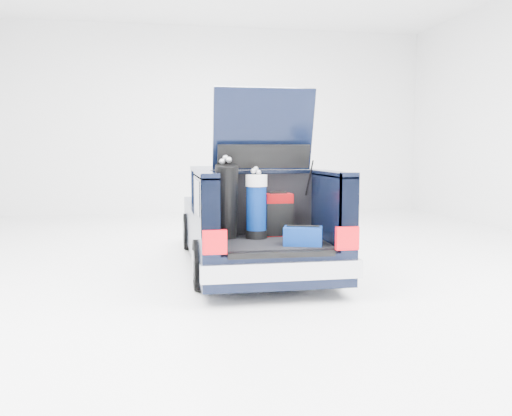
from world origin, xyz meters
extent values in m
plane|color=white|center=(0.00, 0.00, 0.00)|extent=(14.00, 14.00, 0.00)
cube|color=black|center=(0.00, 0.65, 0.50)|extent=(1.75, 3.00, 0.70)
cube|color=black|center=(0.00, 2.22, 0.40)|extent=(1.70, 0.30, 0.50)
cube|color=#AEAEB5|center=(0.00, 2.36, 0.33)|extent=(1.72, 0.10, 0.22)
cube|color=black|center=(0.00, 0.15, 1.12)|extent=(1.55, 1.95, 0.54)
cube|color=black|center=(0.00, 0.15, 1.41)|extent=(1.62, 2.05, 0.06)
cube|color=black|center=(0.00, -1.50, 0.35)|extent=(1.75, 1.30, 0.40)
cube|color=black|center=(0.00, -1.48, 0.57)|extent=(1.32, 1.18, 0.05)
cube|color=black|center=(-0.78, -1.50, 0.97)|extent=(0.20, 1.30, 0.85)
cube|color=black|center=(0.78, -1.50, 0.97)|extent=(0.20, 1.30, 0.85)
cube|color=black|center=(-0.78, -1.50, 1.41)|extent=(0.20, 1.30, 0.06)
cube|color=black|center=(0.78, -1.50, 1.41)|extent=(0.20, 1.30, 0.06)
cube|color=black|center=(0.00, -0.88, 0.97)|extent=(1.36, 0.08, 0.84)
cube|color=#AEAEB5|center=(0.00, -2.18, 0.38)|extent=(1.80, 0.12, 0.20)
cube|color=#BA0810|center=(-0.74, -2.15, 0.72)|extent=(0.26, 0.07, 0.26)
cube|color=#BA0810|center=(0.74, -2.15, 0.72)|extent=(0.26, 0.07, 0.26)
cube|color=black|center=(0.00, -2.15, 0.56)|extent=(1.20, 0.06, 0.06)
cube|color=black|center=(0.00, -1.05, 1.96)|extent=(1.28, 0.33, 1.03)
cube|color=black|center=(0.00, -1.01, 2.10)|extent=(0.95, 0.17, 0.54)
cylinder|color=black|center=(-0.82, 1.45, 0.31)|extent=(0.20, 0.62, 0.62)
cylinder|color=slate|center=(-0.82, 1.45, 0.31)|extent=(0.23, 0.36, 0.36)
cylinder|color=black|center=(0.82, 1.45, 0.31)|extent=(0.20, 0.62, 0.62)
cylinder|color=slate|center=(0.82, 1.45, 0.31)|extent=(0.23, 0.36, 0.36)
cylinder|color=black|center=(-0.82, -1.35, 0.31)|extent=(0.20, 0.62, 0.62)
cylinder|color=slate|center=(-0.82, -1.35, 0.31)|extent=(0.23, 0.36, 0.36)
cylinder|color=black|center=(0.82, -1.35, 0.31)|extent=(0.20, 0.62, 0.62)
cylinder|color=slate|center=(0.82, -1.35, 0.31)|extent=(0.23, 0.36, 0.36)
cube|color=#760306|center=(0.19, -1.08, 0.87)|extent=(0.35, 0.23, 0.54)
cube|color=black|center=(0.19, -1.08, 1.16)|extent=(0.22, 0.05, 0.03)
cube|color=black|center=(0.19, -1.18, 0.82)|extent=(0.36, 0.03, 0.41)
cylinder|color=black|center=(-0.50, -1.21, 1.06)|extent=(0.30, 0.42, 0.95)
cube|color=white|center=(-0.50, -1.09, 1.09)|extent=(0.11, 0.03, 0.33)
sphere|color=#99999E|center=(-0.54, -1.19, 1.56)|extent=(0.08, 0.08, 0.08)
sphere|color=#99999E|center=(-0.47, -1.24, 1.58)|extent=(0.08, 0.08, 0.08)
cylinder|color=black|center=(-0.13, -1.24, 0.65)|extent=(0.33, 0.33, 0.10)
cylinder|color=navy|center=(-0.13, -1.24, 0.98)|extent=(0.30, 0.30, 0.57)
cylinder|color=white|center=(-0.13, -1.24, 1.32)|extent=(0.33, 0.33, 0.14)
sphere|color=#99999E|center=(-0.10, -1.22, 1.42)|extent=(0.07, 0.07, 0.07)
sphere|color=#99999E|center=(-0.13, -1.20, 1.46)|extent=(0.07, 0.07, 0.07)
cube|color=navy|center=(0.32, -1.82, 0.71)|extent=(0.51, 0.41, 0.21)
cylinder|color=black|center=(0.32, -1.82, 0.82)|extent=(0.37, 0.14, 0.02)
camera|label=1|loc=(-1.29, -7.84, 1.68)|focal=38.00mm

